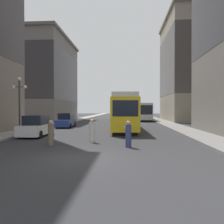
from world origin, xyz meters
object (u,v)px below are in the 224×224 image
(transit_bus, at_px, (144,111))
(parked_car_left_mid, at_px, (36,127))
(lamp_post_left_near, at_px, (19,96))
(pedestrian_on_sidewalk, at_px, (51,133))
(parked_car_left_near, at_px, (66,121))
(streetcar, at_px, (123,111))
(pedestrian_crossing_far, at_px, (128,135))
(pedestrian_crossing_near, at_px, (92,132))

(transit_bus, relative_size, parked_car_left_mid, 2.77)
(transit_bus, bearing_deg, parked_car_left_mid, -112.29)
(parked_car_left_mid, xyz_separation_m, lamp_post_left_near, (-1.90, 0.80, 2.73))
(parked_car_left_mid, distance_m, pedestrian_on_sidewalk, 5.33)
(transit_bus, bearing_deg, parked_car_left_near, -122.70)
(parked_car_left_mid, bearing_deg, lamp_post_left_near, 154.83)
(streetcar, relative_size, pedestrian_crossing_far, 8.23)
(streetcar, xyz_separation_m, transit_bus, (3.92, 19.66, -0.15))
(parked_car_left_near, distance_m, pedestrian_on_sidewalk, 14.17)
(streetcar, xyz_separation_m, lamp_post_left_near, (-9.41, -6.08, 1.47))
(transit_bus, distance_m, pedestrian_crossing_far, 31.67)
(pedestrian_on_sidewalk, bearing_deg, transit_bus, 102.26)
(transit_bus, height_order, parked_car_left_mid, transit_bus)
(transit_bus, height_order, pedestrian_crossing_near, transit_bus)
(parked_car_left_near, xyz_separation_m, pedestrian_crossing_far, (8.01, -14.34, -0.07))
(lamp_post_left_near, bearing_deg, parked_car_left_near, 77.57)
(pedestrian_crossing_far, bearing_deg, streetcar, 72.66)
(pedestrian_on_sidewalk, bearing_deg, pedestrian_crossing_far, 22.31)
(pedestrian_crossing_near, height_order, lamp_post_left_near, lamp_post_left_near)
(parked_car_left_near, bearing_deg, parked_car_left_mid, -93.23)
(streetcar, relative_size, parked_car_left_near, 2.72)
(transit_bus, distance_m, parked_car_left_mid, 28.91)
(pedestrian_crossing_near, relative_size, lamp_post_left_near, 0.32)
(parked_car_left_mid, xyz_separation_m, pedestrian_crossing_near, (5.43, -3.13, -0.07))
(parked_car_left_near, bearing_deg, streetcar, -21.89)
(streetcar, bearing_deg, lamp_post_left_near, -149.49)
(parked_car_left_near, distance_m, lamp_post_left_near, 9.23)
(pedestrian_crossing_near, relative_size, pedestrian_crossing_far, 1.00)
(pedestrian_on_sidewalk, distance_m, lamp_post_left_near, 7.65)
(parked_car_left_mid, bearing_deg, pedestrian_crossing_far, -34.05)
(pedestrian_crossing_near, xyz_separation_m, pedestrian_crossing_far, (2.58, -1.80, -0.00))
(streetcar, relative_size, lamp_post_left_near, 2.63)
(parked_car_left_near, xyz_separation_m, pedestrian_crossing_near, (5.43, -12.54, -0.07))
(transit_bus, bearing_deg, pedestrian_crossing_far, -95.18)
(pedestrian_crossing_near, xyz_separation_m, pedestrian_on_sidewalk, (-2.52, -1.32, 0.00))
(parked_car_left_near, relative_size, parked_car_left_mid, 1.13)
(parked_car_left_near, bearing_deg, pedestrian_crossing_far, -64.04)
(pedestrian_crossing_near, xyz_separation_m, lamp_post_left_near, (-7.33, 3.93, 2.80))
(streetcar, height_order, lamp_post_left_near, lamp_post_left_near)
(parked_car_left_mid, distance_m, lamp_post_left_near, 3.42)
(pedestrian_crossing_near, bearing_deg, parked_car_left_near, -128.42)
(pedestrian_crossing_near, bearing_deg, pedestrian_on_sidewalk, -34.12)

